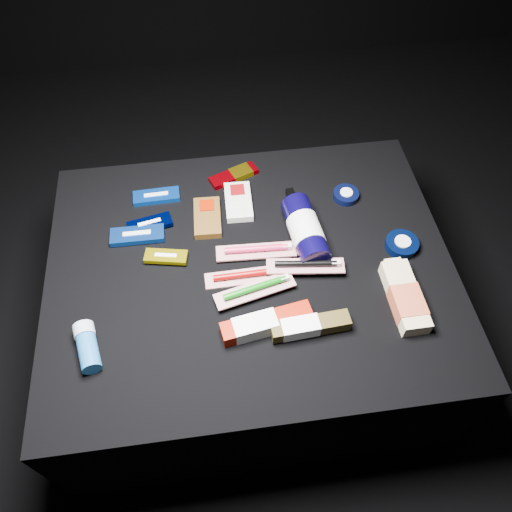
{
  "coord_description": "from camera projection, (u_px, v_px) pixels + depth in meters",
  "views": [
    {
      "loc": [
        -0.08,
        -0.69,
        1.39
      ],
      "look_at": [
        0.01,
        0.01,
        0.42
      ],
      "focal_mm": 35.0,
      "sensor_mm": 36.0,
      "label": 1
    }
  ],
  "objects": [
    {
      "name": "luna_bar_0",
      "position": [
        156.0,
        196.0,
        1.33
      ],
      "size": [
        0.12,
        0.05,
        0.02
      ],
      "rotation": [
        0.0,
        0.0,
        0.03
      ],
      "color": "#0A46BE",
      "rests_on": "cloth_table"
    },
    {
      "name": "clif_bar_1",
      "position": [
        238.0,
        200.0,
        1.32
      ],
      "size": [
        0.07,
        0.13,
        0.02
      ],
      "rotation": [
        0.0,
        0.0,
        -0.03
      ],
      "color": "silver",
      "rests_on": "cloth_table"
    },
    {
      "name": "ground",
      "position": [
        252.0,
        339.0,
        1.53
      ],
      "size": [
        3.0,
        3.0,
        0.0
      ],
      "primitive_type": "plane",
      "color": "black",
      "rests_on": "ground"
    },
    {
      "name": "luna_bar_2",
      "position": [
        150.0,
        224.0,
        1.27
      ],
      "size": [
        0.12,
        0.06,
        0.01
      ],
      "rotation": [
        0.0,
        0.0,
        0.21
      ],
      "color": "#010731",
      "rests_on": "cloth_table"
    },
    {
      "name": "cream_tin_lower",
      "position": [
        402.0,
        244.0,
        1.23
      ],
      "size": [
        0.08,
        0.08,
        0.03
      ],
      "rotation": [
        0.0,
        0.0,
        0.27
      ],
      "color": "black",
      "rests_on": "cloth_table"
    },
    {
      "name": "toothbrush_pack_1",
      "position": [
        257.0,
        250.0,
        1.21
      ],
      "size": [
        0.2,
        0.05,
        0.02
      ],
      "rotation": [
        0.0,
        0.0,
        -0.05
      ],
      "color": "beige",
      "rests_on": "cloth_table"
    },
    {
      "name": "cream_tin_upper",
      "position": [
        346.0,
        195.0,
        1.33
      ],
      "size": [
        0.07,
        0.07,
        0.02
      ],
      "rotation": [
        0.0,
        0.0,
        0.06
      ],
      "color": "black",
      "rests_on": "cloth_table"
    },
    {
      "name": "clif_bar_0",
      "position": [
        207.0,
        216.0,
        1.29
      ],
      "size": [
        0.07,
        0.13,
        0.02
      ],
      "rotation": [
        0.0,
        0.0,
        -0.05
      ],
      "color": "#4F3010",
      "rests_on": "cloth_table"
    },
    {
      "name": "cloth_table",
      "position": [
        251.0,
        306.0,
        1.37
      ],
      "size": [
        0.98,
        0.78,
        0.4
      ],
      "primitive_type": "cube",
      "color": "black",
      "rests_on": "ground"
    },
    {
      "name": "toothbrush_pack_2",
      "position": [
        256.0,
        289.0,
        1.14
      ],
      "size": [
        0.2,
        0.09,
        0.02
      ],
      "rotation": [
        0.0,
        0.0,
        0.23
      ],
      "color": "silver",
      "rests_on": "cloth_table"
    },
    {
      "name": "luna_bar_1",
      "position": [
        137.0,
        235.0,
        1.25
      ],
      "size": [
        0.13,
        0.05,
        0.02
      ],
      "rotation": [
        0.0,
        0.0,
        -0.01
      ],
      "color": "#103D9C",
      "rests_on": "cloth_table"
    },
    {
      "name": "power_bar",
      "position": [
        236.0,
        175.0,
        1.38
      ],
      "size": [
        0.14,
        0.09,
        0.02
      ],
      "rotation": [
        0.0,
        0.0,
        0.38
      ],
      "color": "#7C0007",
      "rests_on": "cloth_table"
    },
    {
      "name": "deodorant_stick",
      "position": [
        87.0,
        346.0,
        1.06
      ],
      "size": [
        0.07,
        0.12,
        0.05
      ],
      "rotation": [
        0.0,
        0.0,
        0.23
      ],
      "color": "#1B5490",
      "rests_on": "cloth_table"
    },
    {
      "name": "lotion_bottle",
      "position": [
        305.0,
        230.0,
        1.22
      ],
      "size": [
        0.09,
        0.24,
        0.08
      ],
      "rotation": [
        0.0,
        0.0,
        0.1
      ],
      "color": "black",
      "rests_on": "cloth_table"
    },
    {
      "name": "toothpaste_carton_red",
      "position": [
        263.0,
        324.0,
        1.09
      ],
      "size": [
        0.21,
        0.08,
        0.04
      ],
      "rotation": [
        0.0,
        0.0,
        0.16
      ],
      "color": "#850E00",
      "rests_on": "cloth_table"
    },
    {
      "name": "toothbrush_pack_3",
      "position": [
        307.0,
        265.0,
        1.17
      ],
      "size": [
        0.19,
        0.06,
        0.02
      ],
      "rotation": [
        0.0,
        0.0,
        -0.12
      ],
      "color": "silver",
      "rests_on": "cloth_table"
    },
    {
      "name": "toothpaste_carton_green",
      "position": [
        307.0,
        327.0,
        1.08
      ],
      "size": [
        0.18,
        0.05,
        0.03
      ],
      "rotation": [
        0.0,
        0.0,
        0.06
      ],
      "color": "#352A0D",
      "rests_on": "cloth_table"
    },
    {
      "name": "bodywash_bottle",
      "position": [
        405.0,
        298.0,
        1.13
      ],
      "size": [
        0.07,
        0.19,
        0.04
      ],
      "rotation": [
        0.0,
        0.0,
        0.01
      ],
      "color": "beige",
      "rests_on": "cloth_table"
    },
    {
      "name": "toothbrush_pack_0",
      "position": [
        246.0,
        276.0,
        1.18
      ],
      "size": [
        0.19,
        0.05,
        0.02
      ],
      "rotation": [
        0.0,
        0.0,
        0.01
      ],
      "color": "beige",
      "rests_on": "cloth_table"
    },
    {
      "name": "luna_bar_3",
      "position": [
        166.0,
        257.0,
        1.21
      ],
      "size": [
        0.11,
        0.06,
        0.01
      ],
      "rotation": [
        0.0,
        0.0,
        -0.2
      ],
      "color": "#C5AE07",
      "rests_on": "cloth_table"
    }
  ]
}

